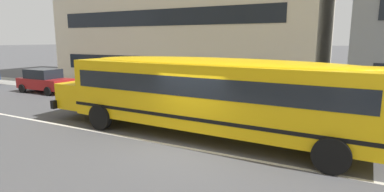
# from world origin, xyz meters

# --- Properties ---
(ground_plane) EXTENTS (400.00, 400.00, 0.00)m
(ground_plane) POSITION_xyz_m (0.00, 0.00, 0.00)
(ground_plane) COLOR #4C4C4F
(sidewalk_far) EXTENTS (120.00, 3.00, 0.01)m
(sidewalk_far) POSITION_xyz_m (0.00, 7.86, 0.01)
(sidewalk_far) COLOR gray
(sidewalk_far) RESTS_ON ground_plane
(lane_centreline) EXTENTS (110.00, 0.16, 0.01)m
(lane_centreline) POSITION_xyz_m (0.00, 0.00, 0.00)
(lane_centreline) COLOR silver
(lane_centreline) RESTS_ON ground_plane
(school_bus) EXTENTS (13.46, 3.43, 2.99)m
(school_bus) POSITION_xyz_m (-0.10, 1.49, 1.78)
(school_bus) COLOR yellow
(school_bus) RESTS_ON ground_plane
(parked_car_red_by_entrance) EXTENTS (3.92, 1.91, 1.64)m
(parked_car_red_by_entrance) POSITION_xyz_m (-14.22, 5.34, 0.84)
(parked_car_red_by_entrance) COLOR maroon
(parked_car_red_by_entrance) RESTS_ON ground_plane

